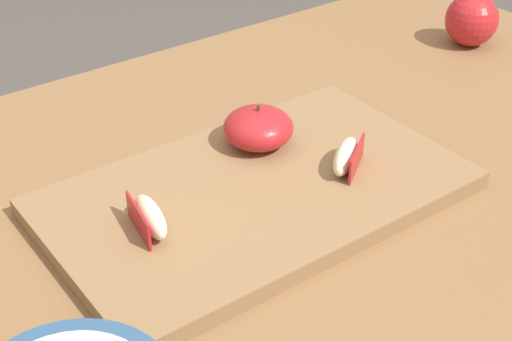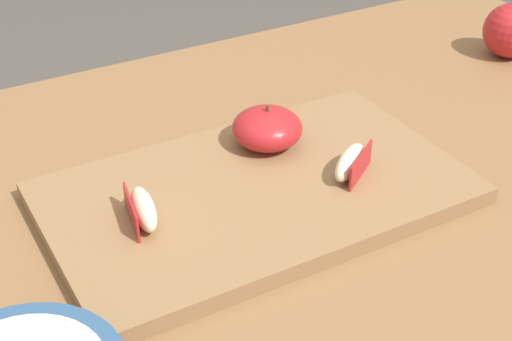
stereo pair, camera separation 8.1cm
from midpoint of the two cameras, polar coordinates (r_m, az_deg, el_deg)
The scene contains 6 objects.
dining_table at distance 0.90m, azimuth -6.21°, elevation -7.76°, with size 1.48×0.77×0.74m.
cutting_board at distance 0.83m, azimuth -2.80°, elevation -1.83°, with size 0.46×0.27×0.02m.
apple_half_skin_up at distance 0.89m, azimuth -2.45°, elevation 3.19°, with size 0.08×0.08×0.05m.
apple_wedge_middle at distance 0.76m, azimuth -11.12°, elevation -3.60°, with size 0.04×0.07×0.03m.
apple_wedge_back at distance 0.85m, azimuth 4.17°, elevation 0.98°, with size 0.07×0.06×0.03m.
whole_apple_crimson at distance 1.23m, azimuth 14.23°, elevation 10.99°, with size 0.08×0.08×0.09m.
Camera 1 is at (-0.36, -0.58, 1.22)m, focal length 52.70 mm.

